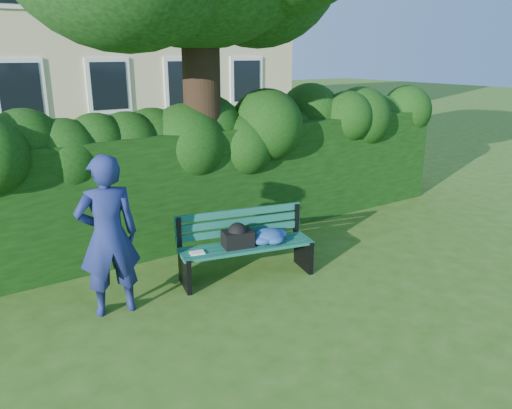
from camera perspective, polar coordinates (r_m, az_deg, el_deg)
ground at (r=6.68m, az=2.94°, el=-9.07°), size 80.00×80.00×0.00m
hedge at (r=8.12m, az=-6.39°, el=2.39°), size 10.00×1.00×1.80m
park_bench at (r=6.73m, az=-0.74°, el=-4.25°), size 1.88×0.95×0.89m
man_reading at (r=5.88m, az=-16.54°, el=-3.49°), size 0.75×0.54×1.89m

